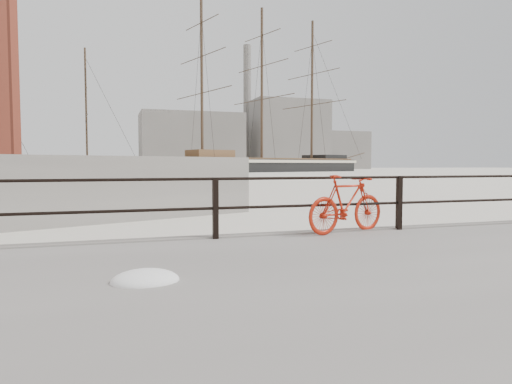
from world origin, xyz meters
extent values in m
plane|color=white|center=(0.00, 0.00, 0.00)|extent=(400.00, 400.00, 0.00)
imported|color=#AA1D0B|center=(-1.15, -0.25, 0.87)|extent=(1.72, 0.68, 1.03)
ellipsoid|color=white|center=(-4.80, -2.61, 0.48)|extent=(0.71, 0.56, 0.25)
cube|color=gray|center=(20.00, 140.00, 9.00)|extent=(32.00, 18.00, 18.00)
cube|color=gray|center=(55.00, 145.00, 12.00)|extent=(26.00, 20.00, 24.00)
cube|color=gray|center=(78.00, 150.00, 7.00)|extent=(20.00, 16.00, 14.00)
cylinder|color=gray|center=(42.00, 150.00, 22.00)|extent=(2.80, 2.80, 44.00)
camera|label=1|loc=(-5.13, -7.40, 1.56)|focal=32.00mm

